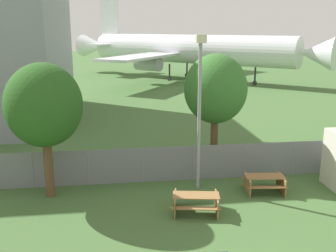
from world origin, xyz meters
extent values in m
cylinder|color=gray|center=(-7.64, 9.66, 0.87)|extent=(0.07, 0.07, 1.74)
cylinder|color=gray|center=(-5.09, 9.66, 0.87)|extent=(0.07, 0.07, 1.74)
cylinder|color=gray|center=(-2.55, 9.66, 0.87)|extent=(0.07, 0.07, 1.74)
cylinder|color=gray|center=(0.00, 9.66, 0.87)|extent=(0.07, 0.07, 1.74)
cylinder|color=gray|center=(2.55, 9.66, 0.87)|extent=(0.07, 0.07, 1.74)
cylinder|color=gray|center=(5.09, 9.66, 0.87)|extent=(0.07, 0.07, 1.74)
cube|color=slate|center=(0.00, 9.66, 0.87)|extent=(56.00, 0.01, 1.74)
cylinder|color=silver|center=(6.62, 47.10, 4.30)|extent=(25.96, 23.39, 3.97)
cone|color=silver|center=(19.79, 35.60, 4.30)|extent=(5.61, 5.61, 3.97)
cone|color=silver|center=(-6.92, 58.93, 4.30)|extent=(6.09, 5.96, 3.58)
cube|color=silver|center=(11.35, 54.87, 3.70)|extent=(13.39, 12.41, 0.30)
cylinder|color=#939399|center=(9.70, 53.53, 2.66)|extent=(3.87, 3.70, 1.79)
cube|color=silver|center=(-0.44, 41.37, 3.70)|extent=(11.26, 14.05, 0.30)
cylinder|color=#939399|center=(0.66, 43.18, 2.66)|extent=(3.87, 3.70, 1.79)
cube|color=silver|center=(-4.30, 56.64, 9.26)|extent=(2.85, 2.53, 5.96)
cube|color=silver|center=(-4.15, 56.51, 4.69)|extent=(8.14, 8.67, 0.20)
cylinder|color=#2D2D33|center=(14.20, 40.47, 1.16)|extent=(0.24, 0.24, 2.31)
cylinder|color=#2D2D33|center=(14.20, 40.47, 0.28)|extent=(0.62, 0.59, 0.56)
cylinder|color=#2D2D33|center=(7.02, 49.91, 1.16)|extent=(0.24, 0.24, 2.31)
cylinder|color=#2D2D33|center=(7.02, 49.91, 0.28)|extent=(0.62, 0.59, 0.56)
cylinder|color=#2D2D33|center=(3.88, 46.32, 1.16)|extent=(0.24, 0.24, 2.31)
cylinder|color=#2D2D33|center=(3.88, 46.32, 0.28)|extent=(0.62, 0.59, 0.56)
cube|color=olive|center=(-0.63, 6.18, 0.74)|extent=(1.98, 1.07, 0.04)
cube|color=olive|center=(-0.53, 6.73, 0.44)|extent=(1.90, 0.60, 0.04)
cube|color=olive|center=(-0.72, 5.63, 0.44)|extent=(1.90, 0.60, 0.04)
cube|color=olive|center=(0.20, 6.04, 0.37)|extent=(0.30, 1.39, 0.74)
cube|color=olive|center=(-1.45, 6.32, 0.37)|extent=(0.30, 1.39, 0.74)
cube|color=olive|center=(2.88, 7.80, 0.74)|extent=(1.84, 0.96, 0.04)
cube|color=olive|center=(2.95, 8.36, 0.44)|extent=(1.78, 0.48, 0.04)
cube|color=olive|center=(2.82, 7.25, 0.44)|extent=(1.78, 0.48, 0.04)
cube|color=olive|center=(3.66, 7.71, 0.37)|extent=(0.22, 1.40, 0.74)
cube|color=olive|center=(2.11, 7.89, 0.37)|extent=(0.22, 1.40, 0.74)
cylinder|color=brown|center=(-6.70, 8.59, 1.37)|extent=(0.39, 0.39, 2.75)
ellipsoid|color=#28561E|center=(-6.70, 8.59, 4.13)|extent=(3.24, 3.24, 3.57)
cylinder|color=brown|center=(1.41, 11.38, 1.42)|extent=(0.39, 0.39, 2.83)
ellipsoid|color=#38702D|center=(1.41, 11.38, 4.22)|extent=(3.26, 3.26, 3.59)
cylinder|color=#99999E|center=(-0.01, 8.69, 3.32)|extent=(0.16, 0.16, 6.64)
cube|color=beige|center=(-0.01, 8.69, 6.82)|extent=(0.44, 0.44, 0.36)
camera|label=1|loc=(-3.70, -8.15, 7.30)|focal=42.00mm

